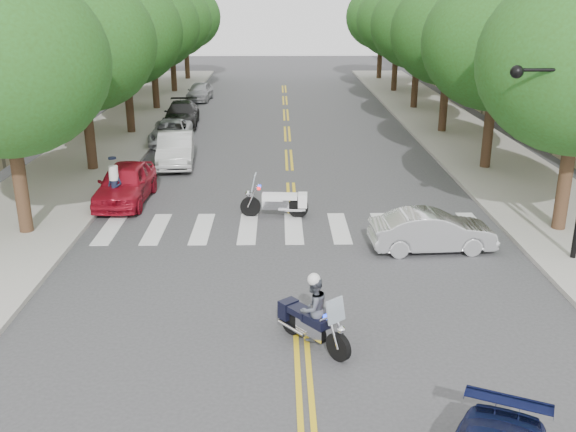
{
  "coord_description": "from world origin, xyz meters",
  "views": [
    {
      "loc": [
        -0.5,
        -13.88,
        7.54
      ],
      "look_at": [
        -0.23,
        4.05,
        1.3
      ],
      "focal_mm": 40.0,
      "sensor_mm": 36.0,
      "label": 1
    }
  ],
  "objects_px": {
    "officer_standing": "(115,189)",
    "convertible": "(432,231)",
    "motorcycle_police": "(312,313)",
    "motorcycle_parked": "(280,202)"
  },
  "relations": [
    {
      "from": "convertible",
      "to": "officer_standing",
      "type": "bearing_deg",
      "value": 65.86
    },
    {
      "from": "convertible",
      "to": "motorcycle_police",
      "type": "bearing_deg",
      "value": 140.91
    },
    {
      "from": "motorcycle_police",
      "to": "motorcycle_parked",
      "type": "relative_size",
      "value": 0.76
    },
    {
      "from": "motorcycle_parked",
      "to": "convertible",
      "type": "height_order",
      "value": "motorcycle_parked"
    },
    {
      "from": "motorcycle_police",
      "to": "convertible",
      "type": "relative_size",
      "value": 0.48
    },
    {
      "from": "motorcycle_parked",
      "to": "convertible",
      "type": "distance_m",
      "value": 5.66
    },
    {
      "from": "motorcycle_police",
      "to": "officer_standing",
      "type": "distance_m",
      "value": 11.69
    },
    {
      "from": "motorcycle_police",
      "to": "officer_standing",
      "type": "bearing_deg",
      "value": -94.49
    },
    {
      "from": "motorcycle_police",
      "to": "motorcycle_parked",
      "type": "bearing_deg",
      "value": -124.96
    },
    {
      "from": "officer_standing",
      "to": "convertible",
      "type": "xyz_separation_m",
      "value": [
        10.67,
        -4.0,
        -0.18
      ]
    }
  ]
}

